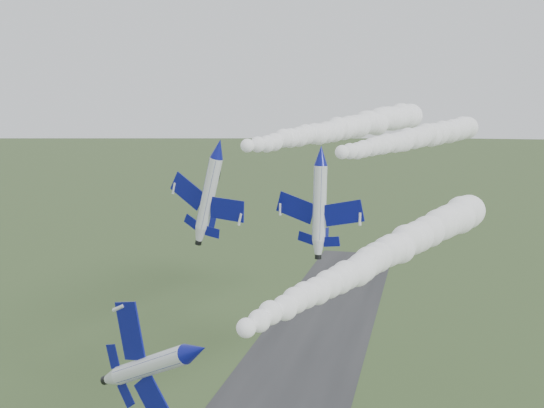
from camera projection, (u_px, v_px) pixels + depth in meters
The scene contains 6 objects.
jet_lead at pixel (195, 351), 48.40m from camera, with size 8.02×14.02×10.78m.
smoke_trail_jet_lead at pixel (390, 252), 74.88m from camera, with size 5.16×60.56×5.16m, color white, non-canonical shape.
jet_pair_left at pixel (218, 149), 73.88m from camera, with size 11.52×13.86×4.40m.
smoke_trail_jet_pair_left at pixel (347, 127), 103.71m from camera, with size 5.21×64.99×5.21m, color white, non-canonical shape.
jet_pair_right at pixel (321, 155), 71.56m from camera, with size 11.66×13.54×3.40m.
smoke_trail_jet_pair_right at pixel (420, 137), 102.47m from camera, with size 4.70×66.23×4.70m, color white, non-canonical shape.
Camera 1 is at (23.43, -48.56, 50.49)m, focal length 40.00 mm.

